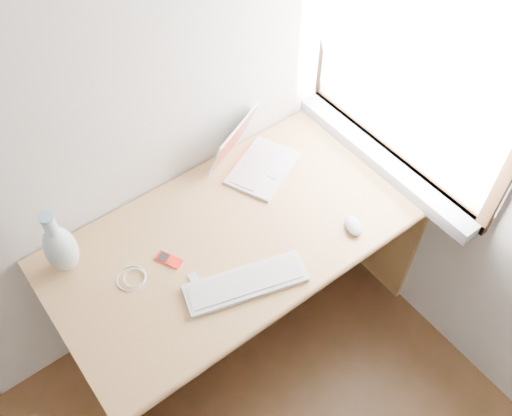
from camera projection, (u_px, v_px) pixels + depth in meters
window at (410, 58)px, 1.96m from camera, size 0.11×0.99×1.10m
desk at (228, 247)px, 2.36m from camera, size 1.45×0.72×0.77m
laptop at (257, 156)px, 2.31m from camera, size 0.35×0.35×0.20m
external_keyboard at (246, 283)px, 1.98m from camera, size 0.45×0.25×0.02m
mouse at (353, 226)px, 2.13m from camera, size 0.09×0.11×0.03m
ipod at (169, 260)px, 2.05m from camera, size 0.08×0.10×0.01m
cable_coil at (131, 278)px, 2.00m from camera, size 0.12×0.12×0.01m
remote at (197, 282)px, 1.99m from camera, size 0.03×0.09×0.01m
vase at (60, 247)px, 1.94m from camera, size 0.11×0.11×0.29m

